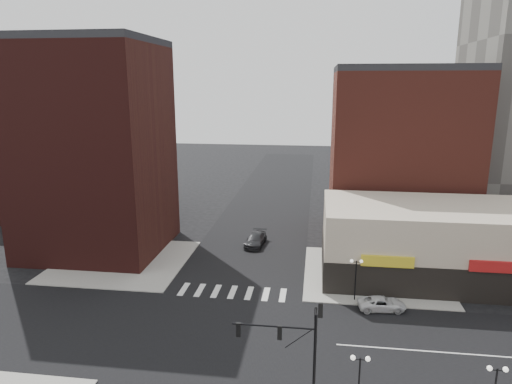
# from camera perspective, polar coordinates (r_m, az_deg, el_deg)

# --- Properties ---
(ground) EXTENTS (240.00, 240.00, 0.00)m
(ground) POSITION_cam_1_polar(r_m,az_deg,el_deg) (40.24, -5.05, -17.47)
(ground) COLOR black
(ground) RESTS_ON ground
(road_ew) EXTENTS (200.00, 14.00, 0.02)m
(road_ew) POSITION_cam_1_polar(r_m,az_deg,el_deg) (40.23, -5.05, -17.45)
(road_ew) COLOR black
(road_ew) RESTS_ON ground
(road_ns) EXTENTS (14.00, 200.00, 0.02)m
(road_ns) POSITION_cam_1_polar(r_m,az_deg,el_deg) (40.23, -5.05, -17.45)
(road_ns) COLOR black
(road_ns) RESTS_ON ground
(sidewalk_nw) EXTENTS (15.00, 15.00, 0.12)m
(sidewalk_nw) POSITION_cam_1_polar(r_m,az_deg,el_deg) (56.93, -16.29, -8.28)
(sidewalk_nw) COLOR gray
(sidewalk_nw) RESTS_ON ground
(sidewalk_ne) EXTENTS (15.00, 15.00, 0.12)m
(sidewalk_ne) POSITION_cam_1_polar(r_m,az_deg,el_deg) (52.73, 14.42, -9.95)
(sidewalk_ne) COLOR gray
(sidewalk_ne) RESTS_ON ground
(building_nw) EXTENTS (16.00, 15.00, 25.00)m
(building_nw) POSITION_cam_1_polar(r_m,az_deg,el_deg) (59.21, -19.53, 4.81)
(building_nw) COLOR #3C1513
(building_nw) RESTS_ON ground
(building_nw_low) EXTENTS (20.00, 18.00, 12.00)m
(building_nw_low) POSITION_cam_1_polar(r_m,az_deg,el_deg) (79.87, -22.49, 1.91)
(building_nw_low) COLOR #3C1513
(building_nw_low) RESTS_ON ground
(building_ne_midrise) EXTENTS (18.00, 15.00, 22.00)m
(building_ne_midrise) POSITION_cam_1_polar(r_m,az_deg,el_deg) (64.77, 17.49, 4.31)
(building_ne_midrise) COLOR maroon
(building_ne_midrise) RESTS_ON ground
(building_ne_row) EXTENTS (24.20, 12.20, 8.00)m
(building_ne_row) POSITION_cam_1_polar(r_m,az_deg,el_deg) (53.22, 21.58, -6.52)
(building_ne_row) COLOR #C0AF99
(building_ne_row) RESTS_ON ground
(traffic_signal) EXTENTS (5.59, 3.09, 7.77)m
(traffic_signal) POSITION_cam_1_polar(r_m,az_deg,el_deg) (30.18, 5.48, -17.94)
(traffic_signal) COLOR black
(traffic_signal) RESTS_ON ground
(street_lamp_se_a) EXTENTS (1.22, 0.32, 4.16)m
(street_lamp_se_a) POSITION_cam_1_polar(r_m,az_deg,el_deg) (31.09, 12.83, -20.88)
(street_lamp_se_a) COLOR black
(street_lamp_se_a) RESTS_ON sidewalk_se
(street_lamp_se_b) EXTENTS (1.22, 0.32, 4.16)m
(street_lamp_se_b) POSITION_cam_1_polar(r_m,az_deg,el_deg) (32.85, 27.79, -20.18)
(street_lamp_se_b) COLOR black
(street_lamp_se_b) RESTS_ON sidewalk_se
(street_lamp_ne) EXTENTS (1.22, 0.32, 4.16)m
(street_lamp_ne) POSITION_cam_1_polar(r_m,az_deg,el_deg) (45.26, 12.40, -9.41)
(street_lamp_ne) COLOR black
(street_lamp_ne) RESTS_ON sidewalk_ne
(white_suv) EXTENTS (4.62, 2.52, 1.23)m
(white_suv) POSITION_cam_1_polar(r_m,az_deg,el_deg) (45.29, 15.45, -13.30)
(white_suv) COLOR silver
(white_suv) RESTS_ON ground
(dark_sedan_north) EXTENTS (2.70, 5.51, 1.54)m
(dark_sedan_north) POSITION_cam_1_polar(r_m,az_deg,el_deg) (59.61, -0.03, -5.98)
(dark_sedan_north) COLOR black
(dark_sedan_north) RESTS_ON ground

